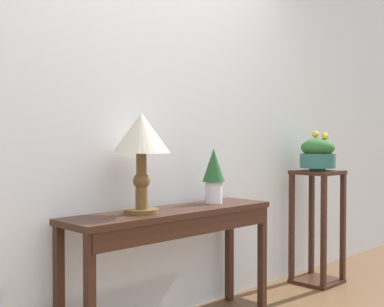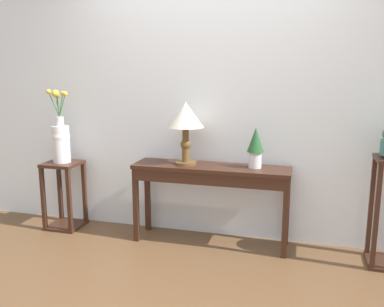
# 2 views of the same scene
# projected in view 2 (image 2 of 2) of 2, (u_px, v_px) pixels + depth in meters

# --- Properties ---
(ground_plane) EXTENTS (12.00, 12.00, 0.01)m
(ground_plane) POSITION_uv_depth(u_px,v_px,m) (168.00, 307.00, 2.76)
(ground_plane) COLOR brown
(back_wall_with_art) EXTENTS (9.00, 0.10, 2.80)m
(back_wall_with_art) POSITION_uv_depth(u_px,v_px,m) (214.00, 86.00, 3.77)
(back_wall_with_art) COLOR silver
(back_wall_with_art) RESTS_ON ground
(console_table) EXTENTS (1.39, 0.35, 0.72)m
(console_table) POSITION_uv_depth(u_px,v_px,m) (210.00, 178.00, 3.64)
(console_table) COLOR #381E14
(console_table) RESTS_ON ground
(table_lamp) EXTENTS (0.32, 0.32, 0.55)m
(table_lamp) POSITION_uv_depth(u_px,v_px,m) (186.00, 119.00, 3.62)
(table_lamp) COLOR brown
(table_lamp) RESTS_ON console_table
(potted_plant_on_console) EXTENTS (0.14, 0.14, 0.35)m
(potted_plant_on_console) POSITION_uv_depth(u_px,v_px,m) (255.00, 145.00, 3.53)
(potted_plant_on_console) COLOR silver
(potted_plant_on_console) RESTS_ON console_table
(pedestal_stand_left) EXTENTS (0.33, 0.33, 0.67)m
(pedestal_stand_left) POSITION_uv_depth(u_px,v_px,m) (64.00, 195.00, 4.10)
(pedestal_stand_left) COLOR #381E14
(pedestal_stand_left) RESTS_ON ground
(flower_vase_tall_left) EXTENTS (0.21, 0.17, 0.70)m
(flower_vase_tall_left) POSITION_uv_depth(u_px,v_px,m) (61.00, 139.00, 3.99)
(flower_vase_tall_left) COLOR silver
(flower_vase_tall_left) RESTS_ON pedestal_stand_left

